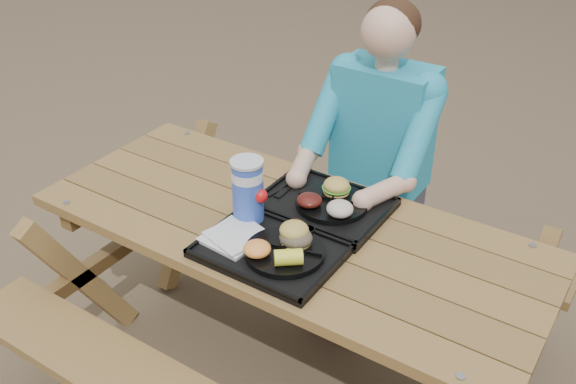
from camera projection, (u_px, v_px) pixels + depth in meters
The scene contains 18 objects.
ground at pixel (288, 374), 2.63m from camera, with size 60.00×60.00×0.00m, color #999999.
picnic_table at pixel (288, 305), 2.43m from camera, with size 1.80×1.49×0.75m, color #999999, non-canonical shape.
tray_near at pixel (272, 250), 2.09m from camera, with size 0.45×0.35×0.02m, color black.
tray_far at pixel (323, 206), 2.31m from camera, with size 0.45×0.35×0.02m, color black.
plate_near at pixel (285, 252), 2.05m from camera, with size 0.26×0.26×0.02m, color black.
plate_far at pixel (332, 203), 2.29m from camera, with size 0.26×0.26×0.02m, color black.
napkin_stack at pixel (233, 236), 2.12m from camera, with size 0.18×0.18×0.02m, color silver.
soda_cup at pixel (248, 191), 2.17m from camera, with size 0.11×0.11×0.22m, color #183DB5.
condiment_bbq at pixel (296, 225), 2.17m from camera, with size 0.05×0.05×0.03m, color #320E05.
condiment_mustard at pixel (308, 232), 2.13m from camera, with size 0.05×0.05×0.03m, color gold.
sandwich at pixel (296, 230), 2.04m from camera, with size 0.10×0.10×0.10m, color gold, non-canonical shape.
mac_cheese at pixel (257, 249), 2.01m from camera, with size 0.09×0.09×0.04m, color #FFA043.
corn_cob at pixel (289, 257), 1.96m from camera, with size 0.09×0.09×0.05m, color yellow, non-canonical shape.
cutlery_far at pixel (287, 189), 2.39m from camera, with size 0.03×0.15×0.01m, color black.
burger at pixel (337, 182), 2.31m from camera, with size 0.10×0.10×0.09m, color gold, non-canonical shape.
baked_beans at pixel (309, 200), 2.25m from camera, with size 0.09×0.09×0.04m, color #4D140F.
potato_salad at pixel (340, 209), 2.19m from camera, with size 0.09×0.09×0.05m, color beige.
diner at pixel (377, 177), 2.72m from camera, with size 0.48×0.84×1.28m, color #1BB6BE, non-canonical shape.
Camera 1 is at (1.01, -1.54, 2.03)m, focal length 40.00 mm.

